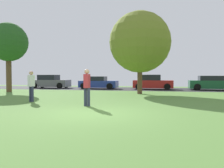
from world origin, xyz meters
TOP-DOWN VIEW (x-y plane):
  - ground_plane at (0.00, 0.00)m, footprint 44.00×44.00m
  - road_strip at (0.00, 16.00)m, footprint 44.00×6.40m
  - oak_tree_right at (0.83, 9.61)m, footprint 4.75×4.75m
  - oak_tree_center at (-10.47, 9.22)m, footprint 3.32×3.32m
  - person_bystander at (-4.43, 2.94)m, footprint 0.31×0.37m
  - person_walking at (-0.88, 1.84)m, footprint 0.30×0.33m
  - parked_car_grey at (-10.04, 15.89)m, footprint 4.36×1.97m
  - parked_car_blue at (-4.23, 15.63)m, footprint 4.07×1.99m
  - parked_car_red at (1.57, 15.84)m, footprint 4.04×1.94m
  - parked_car_green at (7.37, 15.83)m, footprint 4.50×2.05m

SIDE VIEW (x-z plane):
  - ground_plane at x=0.00m, z-range 0.00..0.00m
  - road_strip at x=0.00m, z-range 0.00..0.01m
  - parked_car_blue at x=-4.23m, z-range -0.05..1.28m
  - parked_car_green at x=7.37m, z-range -0.05..1.36m
  - parked_car_grey at x=-10.04m, z-range -0.07..1.43m
  - parked_car_red at x=1.57m, z-range -0.07..1.44m
  - person_bystander at x=-4.43m, z-range 0.09..1.77m
  - person_walking at x=-0.88m, z-range 0.10..1.83m
  - oak_tree_right at x=0.83m, z-range 0.81..7.21m
  - oak_tree_center at x=-10.47m, z-range 1.28..7.26m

